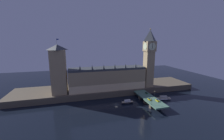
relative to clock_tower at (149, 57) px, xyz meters
name	(u,v)px	position (x,y,z in m)	size (l,w,h in m)	color
ground_plane	(116,104)	(-49.60, -26.59, -44.32)	(400.00, 400.00, 0.00)	black
embankment	(107,89)	(-49.60, 12.41, -40.90)	(220.00, 42.00, 6.84)	brown
parliament_hall	(108,78)	(-51.16, 4.06, -24.64)	(88.75, 20.65, 30.95)	tan
clock_tower	(149,57)	(0.00, 0.00, 0.00)	(12.50, 12.61, 70.80)	tan
victoria_tower	(59,69)	(-104.82, 2.51, -11.12)	(15.48, 15.48, 58.53)	tan
bridge	(149,99)	(-15.71, -31.59, -40.40)	(13.54, 46.00, 5.59)	#4C7560
car_northbound_trail	(149,99)	(-18.69, -36.87, -38.04)	(1.91, 3.96, 1.48)	yellow
car_southbound_lead	(157,101)	(-12.73, -41.56, -37.99)	(1.99, 4.10, 1.59)	yellow
car_southbound_trail	(146,93)	(-12.73, -20.55, -38.10)	(1.89, 4.31, 1.35)	#235633
pedestrian_far_rail	(139,93)	(-21.67, -20.04, -37.82)	(0.38, 0.38, 1.73)	black
street_lamp_near	(152,100)	(-22.07, -46.31, -34.68)	(1.34, 0.60, 6.47)	#2D3333
street_lamp_mid	(155,93)	(-9.35, -31.59, -34.58)	(1.34, 0.60, 6.63)	#2D3333
boat_upstream	(127,102)	(-37.90, -27.38, -42.93)	(13.50, 4.47, 3.82)	#28282D
boat_downstream	(163,98)	(3.53, -28.74, -42.78)	(17.53, 7.93, 4.22)	white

